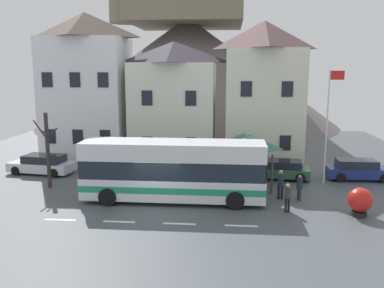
% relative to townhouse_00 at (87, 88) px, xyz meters
% --- Properties ---
extents(ground_plane, '(40.00, 60.00, 0.07)m').
position_rel_townhouse_00_xyz_m(ground_plane, '(7.61, -11.60, -5.92)').
color(ground_plane, '#484F55').
extents(townhouse_00, '(6.40, 5.25, 11.79)m').
position_rel_townhouse_00_xyz_m(townhouse_00, '(0.00, 0.00, 0.00)').
color(townhouse_00, white).
rests_on(townhouse_00, ground_plane).
extents(townhouse_01, '(6.45, 5.98, 9.55)m').
position_rel_townhouse_00_xyz_m(townhouse_01, '(7.01, 0.36, -1.12)').
color(townhouse_01, silver).
rests_on(townhouse_01, ground_plane).
extents(townhouse_02, '(5.79, 6.83, 11.12)m').
position_rel_townhouse_00_xyz_m(townhouse_02, '(14.07, 0.79, -0.34)').
color(townhouse_02, silver).
rests_on(townhouse_02, ground_plane).
extents(hilltop_castle, '(39.81, 39.81, 23.25)m').
position_rel_townhouse_00_xyz_m(hilltop_castle, '(5.65, 23.62, 1.75)').
color(hilltop_castle, '#5E5757').
rests_on(hilltop_castle, ground_plane).
extents(transit_bus, '(10.32, 2.67, 3.44)m').
position_rel_townhouse_00_xyz_m(transit_bus, '(8.34, -10.19, -4.16)').
color(transit_bus, silver).
rests_on(transit_bus, ground_plane).
extents(bus_shelter, '(3.60, 3.60, 3.42)m').
position_rel_townhouse_00_xyz_m(bus_shelter, '(12.40, -6.61, -3.01)').
color(bus_shelter, '#473D33').
rests_on(bus_shelter, ground_plane).
extents(parked_car_00, '(4.02, 2.32, 1.34)m').
position_rel_townhouse_00_xyz_m(parked_car_00, '(3.97, -4.72, -5.24)').
color(parked_car_00, silver).
rests_on(parked_car_00, ground_plane).
extents(parked_car_01, '(4.79, 2.48, 1.36)m').
position_rel_townhouse_00_xyz_m(parked_car_01, '(-1.89, -4.79, -5.22)').
color(parked_car_01, silver).
rests_on(parked_car_01, ground_plane).
extents(parked_car_02, '(4.32, 1.87, 1.38)m').
position_rel_townhouse_00_xyz_m(parked_car_02, '(20.24, -4.45, -5.22)').
color(parked_car_02, navy).
rests_on(parked_car_02, ground_plane).
extents(parked_car_03, '(3.97, 2.15, 1.29)m').
position_rel_townhouse_00_xyz_m(parked_car_03, '(15.08, -4.72, -5.26)').
color(parked_car_03, '#2C5A3C').
rests_on(parked_car_03, ground_plane).
extents(pedestrian_00, '(0.34, 0.31, 1.71)m').
position_rel_townhouse_00_xyz_m(pedestrian_00, '(14.45, -9.30, -4.93)').
color(pedestrian_00, black).
rests_on(pedestrian_00, ground_plane).
extents(pedestrian_01, '(0.34, 0.38, 1.49)m').
position_rel_townhouse_00_xyz_m(pedestrian_01, '(15.51, -9.42, -5.09)').
color(pedestrian_01, '#2D2D38').
rests_on(pedestrian_01, ground_plane).
extents(pedestrian_02, '(0.31, 0.31, 1.54)m').
position_rel_townhouse_00_xyz_m(pedestrian_02, '(14.56, -11.54, -4.99)').
color(pedestrian_02, black).
rests_on(pedestrian_02, ground_plane).
extents(public_bench, '(1.67, 0.48, 0.87)m').
position_rel_townhouse_00_xyz_m(public_bench, '(11.33, -4.14, -5.42)').
color(public_bench, brown).
rests_on(public_bench, ground_plane).
extents(flagpole, '(0.95, 0.10, 7.39)m').
position_rel_townhouse_00_xyz_m(flagpole, '(17.75, -5.78, -1.63)').
color(flagpole, silver).
rests_on(flagpole, ground_plane).
extents(harbour_buoy, '(1.24, 1.24, 1.49)m').
position_rel_townhouse_00_xyz_m(harbour_buoy, '(18.14, -11.85, -5.07)').
color(harbour_buoy, black).
rests_on(harbour_buoy, ground_plane).
extents(bare_tree_01, '(1.18, 1.46, 4.77)m').
position_rel_townhouse_00_xyz_m(bare_tree_01, '(0.13, -8.20, -3.40)').
color(bare_tree_01, '#382D28').
rests_on(bare_tree_01, ground_plane).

